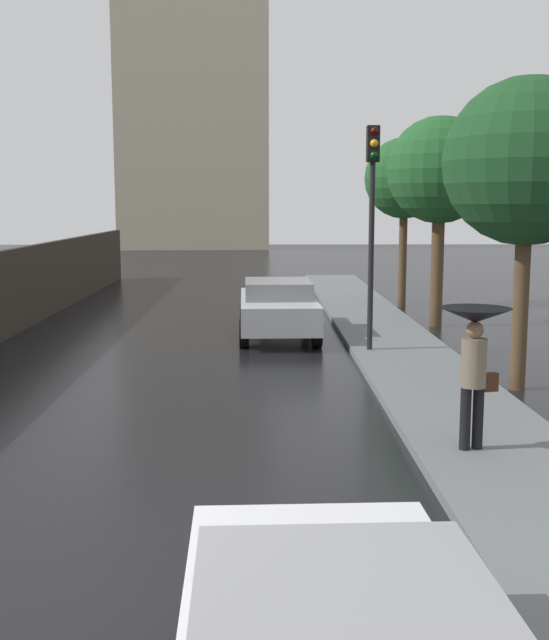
{
  "coord_description": "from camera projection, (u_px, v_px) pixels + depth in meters",
  "views": [
    {
      "loc": [
        2.02,
        -5.3,
        3.27
      ],
      "look_at": [
        2.24,
        7.11,
        1.46
      ],
      "focal_mm": 44.54,
      "sensor_mm": 36.0,
      "label": 1
    }
  ],
  "objects": [
    {
      "name": "traffic_light",
      "position": [
        372.0,
        198.0,
        16.8
      ],
      "size": [
        0.26,
        0.39,
        4.76
      ],
      "color": "black",
      "rests_on": "sidewalk_strip"
    },
    {
      "name": "distant_tower",
      "position": [
        194.0,
        117.0,
        60.08
      ],
      "size": [
        11.31,
        9.77,
        19.62
      ],
      "color": "#B2A88E",
      "rests_on": "ground"
    },
    {
      "name": "pedestrian_with_umbrella_near",
      "position": [
        475.0,
        341.0,
        10.05
      ],
      "size": [
        0.91,
        0.91,
        1.84
      ],
      "rotation": [
        0.0,
        0.0,
        0.25
      ],
      "color": "black",
      "rests_on": "sidewalk_strip"
    },
    {
      "name": "car_silver_near_kerb",
      "position": [
        278.0,
        307.0,
        19.62
      ],
      "size": [
        1.97,
        4.5,
        1.42
      ],
      "rotation": [
        0.0,
        0.0,
        0.02
      ],
      "color": "#B2B5BA",
      "rests_on": "ground"
    },
    {
      "name": "street_tree_mid",
      "position": [
        404.0,
        179.0,
        24.93
      ],
      "size": [
        2.53,
        2.53,
        5.35
      ],
      "color": "#4C3823",
      "rests_on": "ground"
    },
    {
      "name": "street_tree_near",
      "position": [
        527.0,
        163.0,
        13.58
      ],
      "size": [
        2.88,
        2.88,
        5.44
      ],
      "color": "#4C3823",
      "rests_on": "ground"
    },
    {
      "name": "street_tree_far",
      "position": [
        440.0,
        171.0,
        20.87
      ],
      "size": [
        2.81,
        2.81,
        5.57
      ],
      "color": "#4C3823",
      "rests_on": "ground"
    }
  ]
}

